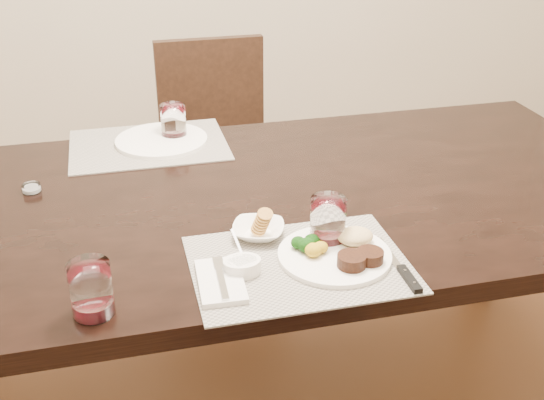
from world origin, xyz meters
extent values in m
cube|color=black|center=(0.00, 0.00, 0.72)|extent=(2.00, 1.00, 0.05)
cube|color=black|center=(0.92, 0.42, 0.35)|extent=(0.08, 0.08, 0.70)
cube|color=black|center=(0.00, 0.85, 0.43)|extent=(0.42, 0.42, 0.04)
cube|color=black|center=(-0.18, 0.67, 0.21)|extent=(0.04, 0.04, 0.41)
cube|color=black|center=(0.18, 0.67, 0.21)|extent=(0.04, 0.04, 0.41)
cube|color=black|center=(-0.18, 1.03, 0.21)|extent=(0.04, 0.04, 0.41)
cube|color=black|center=(0.18, 1.03, 0.21)|extent=(0.04, 0.04, 0.41)
cube|color=black|center=(0.00, 1.04, 0.68)|extent=(0.42, 0.04, 0.45)
cube|color=gray|center=(-0.03, -0.35, 0.75)|extent=(0.46, 0.34, 0.00)
cube|color=gray|center=(-0.29, 0.40, 0.75)|extent=(0.46, 0.34, 0.00)
cylinder|color=white|center=(0.05, -0.34, 0.76)|extent=(0.25, 0.25, 0.01)
cylinder|color=black|center=(0.07, -0.40, 0.78)|extent=(0.06, 0.06, 0.03)
cylinder|color=black|center=(0.11, -0.39, 0.78)|extent=(0.06, 0.06, 0.02)
ellipsoid|color=#D6C480|center=(0.11, -0.31, 0.78)|extent=(0.08, 0.07, 0.03)
ellipsoid|color=#103A0B|center=(-0.01, -0.32, 0.78)|extent=(0.04, 0.04, 0.03)
ellipsoid|color=#B18B16|center=(0.00, -0.34, 0.78)|extent=(0.04, 0.04, 0.03)
cube|color=silver|center=(-0.21, -0.38, 0.76)|extent=(0.10, 0.17, 0.01)
cube|color=silver|center=(-0.21, -0.40, 0.77)|extent=(0.02, 0.12, 0.00)
cube|color=silver|center=(-0.20, -0.32, 0.77)|extent=(0.02, 0.04, 0.00)
cube|color=silver|center=(0.17, -0.36, 0.76)|extent=(0.02, 0.13, 0.00)
cube|color=black|center=(0.17, -0.46, 0.76)|extent=(0.02, 0.09, 0.01)
imported|color=white|center=(-0.09, -0.21, 0.77)|extent=(0.15, 0.15, 0.03)
cylinder|color=#AC7C36|center=(-0.09, -0.21, 0.79)|extent=(0.04, 0.04, 0.04)
cylinder|color=white|center=(-0.16, -0.35, 0.77)|extent=(0.08, 0.08, 0.03)
cylinder|color=#0B340F|center=(-0.16, -0.35, 0.78)|extent=(0.06, 0.06, 0.01)
cube|color=silver|center=(-0.16, -0.30, 0.80)|extent=(0.01, 0.05, 0.04)
cylinder|color=silver|center=(0.05, -0.28, 0.81)|extent=(0.08, 0.08, 0.11)
cylinder|color=#3B050A|center=(0.05, -0.28, 0.77)|extent=(0.07, 0.07, 0.03)
cylinder|color=white|center=(-0.25, 0.41, 0.76)|extent=(0.28, 0.28, 0.01)
cylinder|color=silver|center=(-0.21, 0.43, 0.81)|extent=(0.08, 0.08, 0.11)
cylinder|color=#3B050A|center=(-0.21, 0.43, 0.77)|extent=(0.06, 0.06, 0.03)
cylinder|color=silver|center=(-0.46, -0.41, 0.81)|extent=(0.08, 0.08, 0.11)
cylinder|color=#3B050A|center=(-0.46, -0.41, 0.76)|extent=(0.07, 0.07, 0.03)
cylinder|color=silver|center=(-0.61, 0.15, 0.76)|extent=(0.05, 0.05, 0.02)
cylinder|color=silver|center=(-0.61, 0.15, 0.76)|extent=(0.04, 0.04, 0.01)
camera|label=1|loc=(-0.38, -1.52, 1.54)|focal=45.00mm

